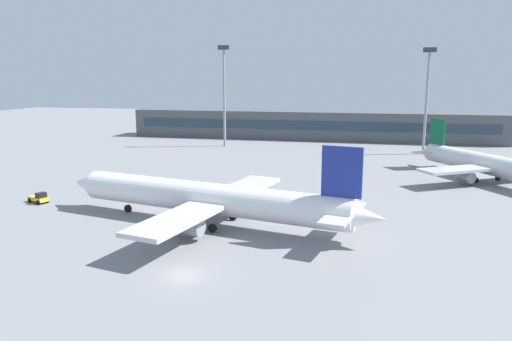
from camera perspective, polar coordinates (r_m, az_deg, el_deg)
ground_plane at (r=85.52m, az=1.18°, el=-2.02°), size 400.00×400.00×0.00m
terminal_building at (r=154.19m, az=6.59°, el=5.46°), size 116.80×12.13×9.00m
airplane_near at (r=63.78m, az=-6.00°, el=-3.34°), size 46.92×33.17×11.70m
airplane_mid at (r=98.02m, az=27.17°, el=0.41°), size 28.50×39.04×10.86m
baggage_tug_yellow at (r=82.19m, az=-24.72°, el=-3.03°), size 3.90×2.85×1.75m
floodlight_tower_west at (r=129.06m, az=19.93°, el=8.71°), size 3.20×0.80×26.96m
floodlight_tower_east at (r=136.52m, az=-3.86°, el=9.75°), size 3.20×0.80×28.45m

